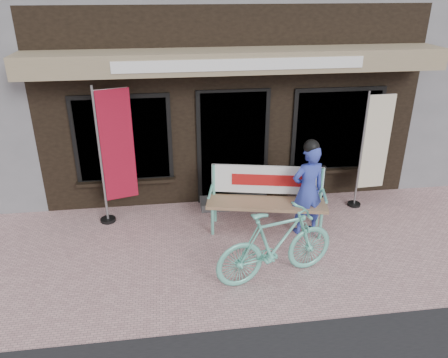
{
  "coord_description": "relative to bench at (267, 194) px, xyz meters",
  "views": [
    {
      "loc": [
        -1.22,
        -5.6,
        3.94
      ],
      "look_at": [
        -0.35,
        0.7,
        1.05
      ],
      "focal_mm": 35.0,
      "sensor_mm": 36.0,
      "label": 1
    }
  ],
  "objects": [
    {
      "name": "nobori_red",
      "position": [
        -2.52,
        0.63,
        0.62
      ],
      "size": [
        0.73,
        0.34,
        2.45
      ],
      "rotation": [
        0.0,
        0.0,
        0.28
      ],
      "color": "gray",
      "rests_on": "ground"
    },
    {
      "name": "person",
      "position": [
        0.63,
        -0.25,
        0.18
      ],
      "size": [
        0.64,
        0.48,
        1.67
      ],
      "rotation": [
        0.0,
        0.0,
        0.19
      ],
      "color": "#3141AA",
      "rests_on": "ground"
    },
    {
      "name": "bench",
      "position": [
        0.0,
        0.0,
        0.0
      ],
      "size": [
        2.08,
        0.94,
        1.1
      ],
      "rotation": [
        0.0,
        0.0,
        -0.22
      ],
      "color": "#67C9B2",
      "rests_on": "ground"
    },
    {
      "name": "menu_stand",
      "position": [
        1.03,
        0.59,
        -0.21
      ],
      "size": [
        0.42,
        0.1,
        0.84
      ],
      "rotation": [
        0.0,
        0.0,
        0.02
      ],
      "color": "black",
      "rests_on": "ground"
    },
    {
      "name": "storefront",
      "position": [
        -0.42,
        4.07,
        2.35
      ],
      "size": [
        7.0,
        6.77,
        6.0
      ],
      "color": "black",
      "rests_on": "ground"
    },
    {
      "name": "bicycle",
      "position": [
        -0.19,
        -1.42,
        -0.09
      ],
      "size": [
        1.9,
        0.96,
        1.1
      ],
      "primitive_type": "imported",
      "rotation": [
        0.0,
        0.0,
        1.82
      ],
      "color": "#67C9B2",
      "rests_on": "ground"
    },
    {
      "name": "ground",
      "position": [
        -0.42,
        -0.89,
        -0.64
      ],
      "size": [
        70.0,
        70.0,
        0.0
      ],
      "primitive_type": "plane",
      "color": "#C59697",
      "rests_on": "ground"
    },
    {
      "name": "nobori_cream",
      "position": [
        2.09,
        0.55,
        0.51
      ],
      "size": [
        0.65,
        0.26,
        2.22
      ],
      "rotation": [
        0.0,
        0.0,
        0.05
      ],
      "color": "gray",
      "rests_on": "ground"
    }
  ]
}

